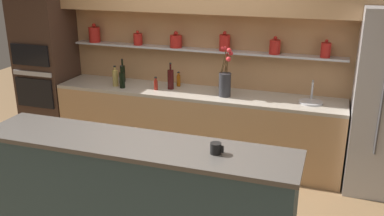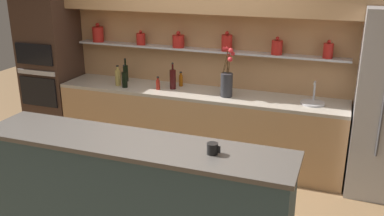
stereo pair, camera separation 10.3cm
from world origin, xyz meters
name	(u,v)px [view 2 (the right image)]	position (x,y,z in m)	size (l,w,h in m)	color
ground_plane	(164,207)	(0.00, 0.00, 0.00)	(12.00, 12.00, 0.00)	olive
back_wall_unit	(210,38)	(0.00, 1.53, 1.55)	(5.20, 0.44, 2.60)	tan
back_counter_unit	(197,126)	(-0.07, 1.24, 0.46)	(3.65, 0.62, 0.92)	tan
island_counter	(134,194)	(0.00, -0.63, 0.51)	(2.81, 0.61, 1.02)	#334C56
oven_tower	(51,69)	(-2.26, 1.24, 1.02)	(0.68, 0.64, 2.05)	#3D281E
flower_vase	(227,81)	(0.33, 1.18, 1.11)	(0.15, 0.17, 0.60)	#2D2D33
sink_fixture	(313,102)	(1.33, 1.25, 0.95)	(0.27, 0.27, 0.25)	#B7B7BC
bottle_wine_0	(126,73)	(-1.15, 1.37, 1.04)	(0.07, 0.07, 0.31)	black
bottle_wine_1	(173,79)	(-0.41, 1.25, 1.05)	(0.08, 0.08, 0.34)	#380C0C
bottle_sauce_2	(181,80)	(-0.36, 1.41, 1.00)	(0.05, 0.05, 0.19)	#9E4C0A
bottle_sauce_3	(158,84)	(-0.57, 1.16, 0.99)	(0.05, 0.05, 0.17)	maroon
bottle_wine_4	(125,79)	(-1.02, 1.10, 1.03)	(0.07, 0.07, 0.30)	black
bottle_spirit_5	(118,77)	(-1.14, 1.15, 1.03)	(0.07, 0.07, 0.27)	tan
coffee_mug	(213,149)	(0.72, -0.63, 1.07)	(0.11, 0.09, 0.09)	black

